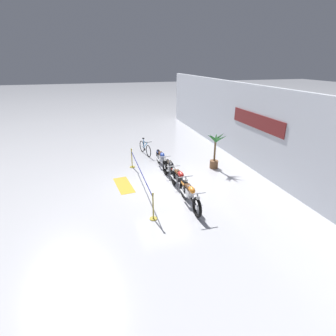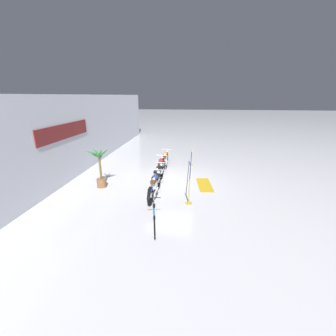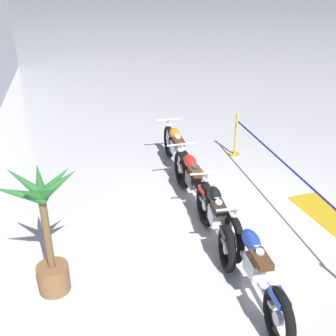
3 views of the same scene
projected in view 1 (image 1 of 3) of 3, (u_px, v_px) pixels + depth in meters
name	position (u px, v px, depth m)	size (l,w,h in m)	color
ground_plane	(163.00, 185.00, 12.03)	(120.00, 120.00, 0.00)	silver
back_wall	(266.00, 133.00, 12.51)	(28.00, 0.29, 4.20)	silver
motorcycle_blue_0	(162.00, 160.00, 13.72)	(2.40, 0.62, 0.96)	black
motorcycle_black_1	(170.00, 169.00, 12.55)	(2.14, 0.62, 0.93)	black
motorcycle_red_2	(179.00, 180.00, 11.43)	(2.27, 0.62, 0.96)	black
motorcycle_orange_3	(190.00, 195.00, 10.09)	(2.29, 0.62, 0.96)	black
bicycle	(145.00, 148.00, 15.83)	(1.70, 0.52, 0.96)	black
potted_palm_left_of_row	(215.00, 150.00, 13.55)	(0.97, 1.09, 1.92)	brown
stanchion_far_left	(136.00, 166.00, 12.48)	(5.18, 0.28, 1.05)	gold
stanchion_mid_left	(153.00, 210.00, 9.31)	(0.28, 0.28, 1.05)	gold
floor_banner	(124.00, 185.00, 12.00)	(1.81, 0.65, 0.01)	#B78E19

